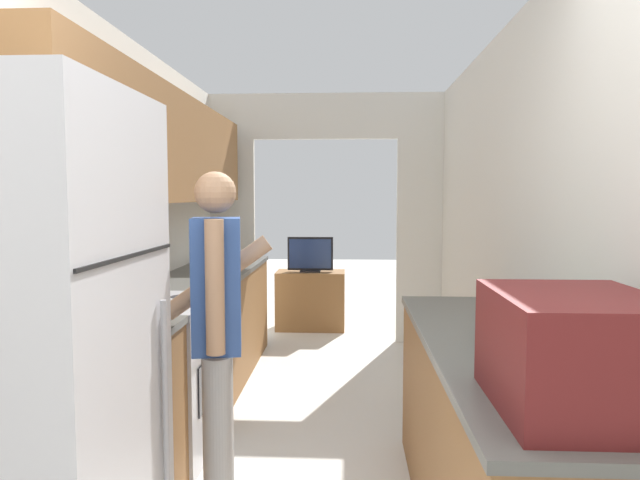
# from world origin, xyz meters

# --- Properties ---
(wall_left) EXTENTS (0.38, 6.95, 2.50)m
(wall_left) POSITION_xyz_m (-1.12, 2.10, 1.49)
(wall_left) COLOR silver
(wall_left) RESTS_ON ground_plane
(wall_right) EXTENTS (0.06, 6.95, 2.50)m
(wall_right) POSITION_xyz_m (1.20, 1.67, 1.25)
(wall_right) COLOR silver
(wall_right) RESTS_ON ground_plane
(wall_far_with_doorway) EXTENTS (2.74, 0.06, 2.50)m
(wall_far_with_doorway) POSITION_xyz_m (0.00, 4.58, 1.42)
(wall_far_with_doorway) COLOR silver
(wall_far_with_doorway) RESTS_ON ground_plane
(counter_left) EXTENTS (0.62, 3.49, 0.89)m
(counter_left) POSITION_xyz_m (-0.87, 2.83, 0.45)
(counter_left) COLOR brown
(counter_left) RESTS_ON ground_plane
(counter_right) EXTENTS (0.62, 2.11, 0.89)m
(counter_right) POSITION_xyz_m (0.87, 1.15, 0.45)
(counter_right) COLOR brown
(counter_right) RESTS_ON ground_plane
(refrigerator) EXTENTS (0.78, 0.75, 1.82)m
(refrigerator) POSITION_xyz_m (-0.80, 0.52, 0.91)
(refrigerator) COLOR #B7B7BC
(refrigerator) RESTS_ON ground_plane
(range_oven) EXTENTS (0.66, 0.73, 1.03)m
(range_oven) POSITION_xyz_m (-0.86, 1.97, 0.45)
(range_oven) COLOR #B7B7BC
(range_oven) RESTS_ON ground_plane
(person) EXTENTS (0.52, 0.42, 1.59)m
(person) POSITION_xyz_m (-0.34, 1.30, 0.85)
(person) COLOR #9E9E9E
(person) RESTS_ON ground_plane
(suitcase) EXTENTS (0.43, 0.56, 0.33)m
(suitcase) POSITION_xyz_m (0.87, 0.42, 1.06)
(suitcase) COLOR #5B1919
(suitcase) RESTS_ON counter_right
(book_stack) EXTENTS (0.21, 0.29, 0.09)m
(book_stack) POSITION_xyz_m (0.89, 1.12, 0.94)
(book_stack) COLOR #33894C
(book_stack) RESTS_ON counter_right
(tv_cabinet) EXTENTS (0.76, 0.42, 0.65)m
(tv_cabinet) POSITION_xyz_m (-0.19, 5.11, 0.32)
(tv_cabinet) COLOR brown
(tv_cabinet) RESTS_ON ground_plane
(television) EXTENTS (0.50, 0.16, 0.39)m
(television) POSITION_xyz_m (-0.19, 5.07, 0.84)
(television) COLOR black
(television) RESTS_ON tv_cabinet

